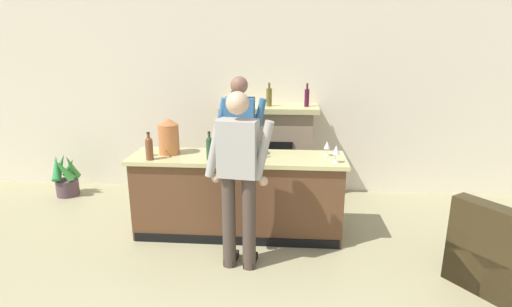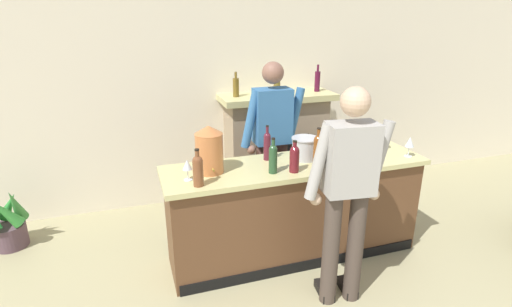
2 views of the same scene
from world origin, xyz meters
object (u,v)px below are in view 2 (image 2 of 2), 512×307
at_px(ice_bucket_steel, 305,148).
at_px(wine_glass_back_row, 410,143).
at_px(copper_dispenser, 209,149).
at_px(wine_bottle_burgundy_dark, 198,169).
at_px(person_customer, 348,191).
at_px(wine_bottle_rose_blush, 273,157).
at_px(person_bartender, 272,141).
at_px(fireplace_stone, 276,146).
at_px(wine_bottle_merlot_tall, 318,149).
at_px(wine_glass_front_right, 187,166).
at_px(wine_glass_front_left, 386,137).
at_px(potted_plant_corner, 6,221).
at_px(wine_bottle_port_short, 267,145).
at_px(wine_bottle_chardonnay_pale, 294,158).

bearing_deg(ice_bucket_steel, wine_glass_back_row, -14.62).
height_order(copper_dispenser, wine_bottle_burgundy_dark, copper_dispenser).
xyz_separation_m(copper_dispenser, wine_bottle_burgundy_dark, (-0.14, -0.25, -0.07)).
relative_size(person_customer, ice_bucket_steel, 7.04).
xyz_separation_m(wine_bottle_rose_blush, wine_glass_back_row, (1.33, -0.02, -0.00)).
bearing_deg(person_bartender, fireplace_stone, 65.92).
bearing_deg(wine_bottle_merlot_tall, copper_dispenser, 170.05).
height_order(fireplace_stone, person_customer, person_customer).
bearing_deg(person_customer, ice_bucket_steel, 88.96).
height_order(person_bartender, wine_glass_back_row, person_bartender).
bearing_deg(ice_bucket_steel, wine_glass_front_right, -172.07).
height_order(ice_bucket_steel, wine_glass_front_right, ice_bucket_steel).
relative_size(fireplace_stone, wine_bottle_rose_blush, 5.29).
height_order(wine_bottle_burgundy_dark, wine_glass_front_left, wine_bottle_burgundy_dark).
height_order(fireplace_stone, potted_plant_corner, fireplace_stone).
bearing_deg(wine_bottle_port_short, wine_bottle_burgundy_dark, -151.78).
bearing_deg(wine_glass_front_right, wine_bottle_port_short, 17.50).
relative_size(person_bartender, wine_bottle_port_short, 5.47).
bearing_deg(person_bartender, wine_bottle_merlot_tall, -74.96).
xyz_separation_m(copper_dispenser, wine_bottle_chardonnay_pale, (0.67, -0.21, -0.08)).
height_order(person_customer, wine_bottle_merlot_tall, person_customer).
relative_size(copper_dispenser, wine_bottle_rose_blush, 1.32).
bearing_deg(fireplace_stone, wine_bottle_burgundy_dark, -129.34).
relative_size(person_bartender, wine_bottle_chardonnay_pale, 6.41).
distance_m(wine_bottle_burgundy_dark, wine_bottle_chardonnay_pale, 0.81).
distance_m(person_bartender, wine_bottle_port_short, 0.42).
distance_m(ice_bucket_steel, wine_bottle_chardonnay_pale, 0.33).
xyz_separation_m(fireplace_stone, wine_bottle_chardonnay_pale, (-0.40, -1.45, 0.40)).
height_order(ice_bucket_steel, wine_bottle_chardonnay_pale, wine_bottle_chardonnay_pale).
xyz_separation_m(person_customer, wine_bottle_port_short, (-0.32, 0.87, 0.12)).
bearing_deg(fireplace_stone, person_bartender, -114.08).
height_order(copper_dispenser, wine_glass_front_right, copper_dispenser).
bearing_deg(copper_dispenser, wine_glass_back_row, -6.38).
relative_size(wine_bottle_rose_blush, wine_glass_back_row, 1.62).
relative_size(wine_bottle_rose_blush, wine_bottle_chardonnay_pale, 1.11).
bearing_deg(wine_bottle_merlot_tall, potted_plant_corner, 158.02).
bearing_deg(copper_dispenser, person_bartender, 33.71).
height_order(person_customer, wine_bottle_rose_blush, person_customer).
xyz_separation_m(ice_bucket_steel, wine_glass_back_row, (0.94, -0.24, 0.03)).
xyz_separation_m(potted_plant_corner, ice_bucket_steel, (2.72, -0.91, 0.76)).
bearing_deg(wine_bottle_burgundy_dark, copper_dispenser, 59.90).
bearing_deg(copper_dispenser, fireplace_stone, 49.06).
height_order(potted_plant_corner, wine_bottle_chardonnay_pale, wine_bottle_chardonnay_pale).
bearing_deg(wine_bottle_burgundy_dark, ice_bucket_steel, 15.57).
bearing_deg(potted_plant_corner, fireplace_stone, 5.51).
bearing_deg(wine_glass_back_row, person_customer, -150.65).
bearing_deg(potted_plant_corner, wine_bottle_rose_blush, -25.87).
height_order(potted_plant_corner, wine_glass_front_left, wine_glass_front_left).
distance_m(fireplace_stone, wine_bottle_merlot_tall, 1.46).
height_order(copper_dispenser, wine_bottle_chardonnay_pale, copper_dispenser).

